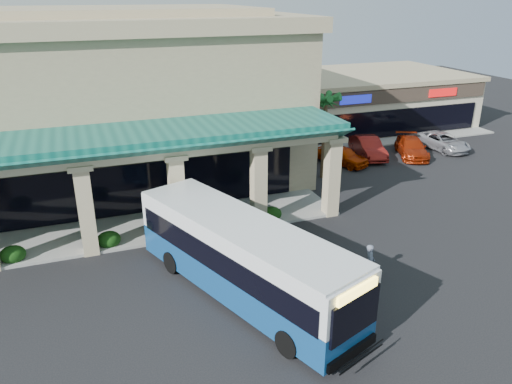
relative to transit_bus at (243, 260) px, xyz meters
name	(u,v)px	position (x,y,z in m)	size (l,w,h in m)	color
ground	(268,277)	(1.55, 1.00, -1.73)	(110.00, 110.00, 0.00)	black
main_building	(63,101)	(-6.45, 17.00, 3.95)	(30.80, 14.80, 11.35)	tan
arcade	(73,191)	(-6.45, 7.80, 1.12)	(30.00, 6.20, 5.70)	#0E564D
strip_mall	(348,99)	(19.55, 25.00, 0.72)	(22.50, 12.50, 4.90)	beige
palm_0	(324,132)	(10.05, 12.00, 1.57)	(2.40, 2.40, 6.60)	#185C24
palm_1	(317,126)	(11.05, 15.00, 1.17)	(2.40, 2.40, 5.80)	#185C24
broadleaf_tree	(268,120)	(9.05, 20.00, 0.68)	(2.60, 2.60, 4.81)	black
transit_bus	(243,260)	(0.00, 0.00, 0.00)	(2.88, 12.39, 3.46)	navy
pedestrian	(370,262)	(5.78, -0.82, -0.84)	(0.65, 0.42, 1.77)	slate
car_silver	(342,155)	(12.80, 14.06, -1.02)	(1.69, 4.19, 1.43)	#AA2B00
car_white	(368,147)	(15.60, 14.95, -0.93)	(1.69, 4.85, 1.60)	maroon
car_red	(412,147)	(19.00, 13.94, -1.01)	(2.02, 4.96, 1.44)	#9D270A
car_gray	(442,141)	(22.54, 14.57, -1.04)	(2.30, 4.99, 1.39)	#9D9DA4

